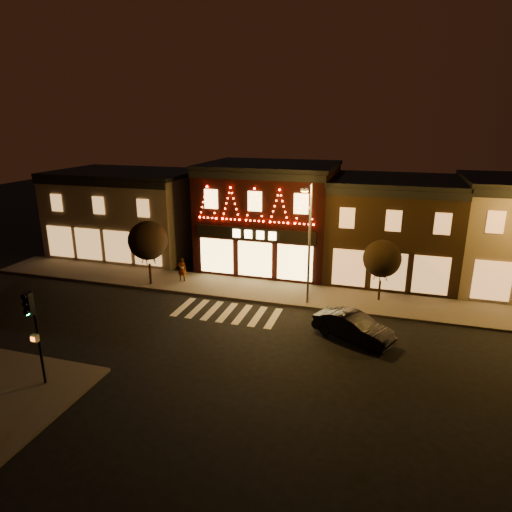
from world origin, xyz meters
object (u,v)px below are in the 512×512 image
at_px(traffic_signal_near, 33,320).
at_px(pedestrian, 182,269).
at_px(dark_sedan, 353,327).
at_px(streetlamp_mid, 309,236).

xyz_separation_m(traffic_signal_near, pedestrian, (0.08, 14.13, -2.28)).
bearing_deg(dark_sedan, streetlamp_mid, 66.11).
bearing_deg(pedestrian, traffic_signal_near, 81.09).
height_order(streetlamp_mid, dark_sedan, streetlamp_mid).
bearing_deg(dark_sedan, pedestrian, 92.19).
distance_m(streetlamp_mid, dark_sedan, 6.36).
relative_size(traffic_signal_near, pedestrian, 2.56).
xyz_separation_m(dark_sedan, pedestrian, (-12.85, 5.38, 0.29)).
height_order(traffic_signal_near, streetlamp_mid, streetlamp_mid).
xyz_separation_m(traffic_signal_near, dark_sedan, (12.93, 8.75, -2.57)).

